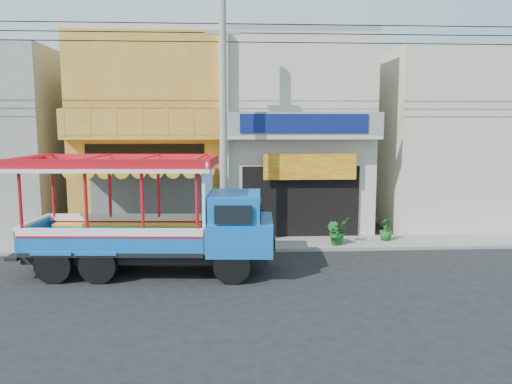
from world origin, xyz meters
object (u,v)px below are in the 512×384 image
potted_plant_c (386,229)px  potted_plant_a (337,231)px  utility_pole (227,109)px  green_sign (126,232)px  songthaew_truck (167,218)px  potted_plant_b (334,234)px

potted_plant_c → potted_plant_a: bearing=-33.9°
utility_pole → green_sign: bearing=165.2°
songthaew_truck → potted_plant_c: (7.88, 3.41, -1.16)m
potted_plant_c → utility_pole: bearing=-37.9°
songthaew_truck → potted_plant_c: 8.67m
green_sign → potted_plant_a: bearing=-4.4°
potted_plant_a → utility_pole: bearing=135.1°
potted_plant_c → green_sign: bearing=-46.8°
songthaew_truck → potted_plant_b: songthaew_truck is taller
utility_pole → green_sign: size_ratio=30.38×
utility_pole → potted_plant_c: utility_pole is taller
utility_pole → songthaew_truck: size_ratio=3.59×
songthaew_truck → potted_plant_a: bearing=27.0°
utility_pole → potted_plant_b: bearing=2.0°
utility_pole → potted_plant_a: bearing=5.7°
green_sign → utility_pole: bearing=-14.8°
songthaew_truck → potted_plant_b: bearing=25.5°
green_sign → potted_plant_b: size_ratio=1.07×
utility_pole → green_sign: 6.02m
utility_pole → potted_plant_a: 6.00m
potted_plant_a → green_sign: bearing=124.9°
songthaew_truck → potted_plant_a: size_ratio=8.06×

